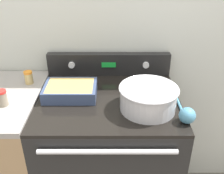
{
  "coord_description": "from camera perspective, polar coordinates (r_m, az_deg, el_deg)",
  "views": [
    {
      "loc": [
        0.02,
        -0.92,
        1.7
      ],
      "look_at": [
        0.02,
        0.35,
        1.01
      ],
      "focal_mm": 42.0,
      "sensor_mm": 36.0,
      "label": 1
    }
  ],
  "objects": [
    {
      "name": "control_panel",
      "position": [
        1.7,
        -0.67,
        5.04
      ],
      "size": [
        0.79,
        0.07,
        0.14
      ],
      "color": "black",
      "rests_on": "stove_range"
    },
    {
      "name": "stove_range",
      "position": [
        1.75,
        -0.68,
        -15.7
      ],
      "size": [
        0.79,
        0.69,
        0.95
      ],
      "color": "black",
      "rests_on": "ground_plane"
    },
    {
      "name": "ladle",
      "position": [
        1.31,
        15.96,
        -5.82
      ],
      "size": [
        0.08,
        0.29,
        0.08
      ],
      "color": "teal",
      "rests_on": "stove_range"
    },
    {
      "name": "kitchen_wall",
      "position": [
        1.68,
        -0.69,
        13.16
      ],
      "size": [
        8.0,
        0.05,
        2.5
      ],
      "color": "silver",
      "rests_on": "ground_plane"
    },
    {
      "name": "casserole_dish",
      "position": [
        1.48,
        -9.01,
        -0.62
      ],
      "size": [
        0.29,
        0.21,
        0.07
      ],
      "color": "#38476B",
      "rests_on": "stove_range"
    },
    {
      "name": "spice_jar_orange_cap",
      "position": [
        1.65,
        -17.66,
        2.02
      ],
      "size": [
        0.05,
        0.05,
        0.08
      ],
      "color": "tan",
      "rests_on": "side_counter"
    },
    {
      "name": "spice_jar_red_cap",
      "position": [
        1.47,
        -22.77,
        -2.22
      ],
      "size": [
        0.05,
        0.05,
        0.09
      ],
      "color": "gray",
      "rests_on": "side_counter"
    },
    {
      "name": "mixing_bowl",
      "position": [
        1.34,
        7.93,
        -2.13
      ],
      "size": [
        0.3,
        0.3,
        0.13
      ],
      "color": "silver",
      "rests_on": "stove_range"
    },
    {
      "name": "side_counter",
      "position": [
        1.88,
        -21.77,
        -14.49
      ],
      "size": [
        0.52,
        0.66,
        0.96
      ],
      "color": "tan",
      "rests_on": "ground_plane"
    }
  ]
}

